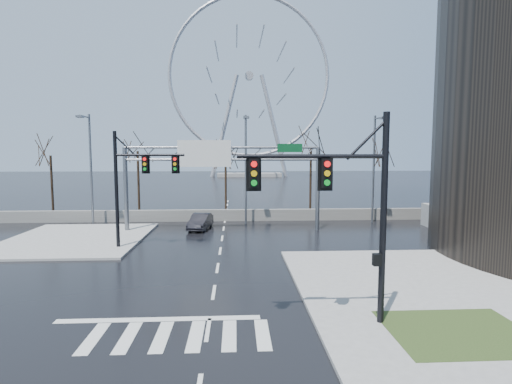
{
  "coord_description": "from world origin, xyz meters",
  "views": [
    {
      "loc": [
        1.05,
        -18.3,
        6.5
      ],
      "look_at": [
        2.38,
        7.55,
        4.0
      ],
      "focal_mm": 28.0,
      "sensor_mm": 36.0,
      "label": 1
    }
  ],
  "objects": [
    {
      "name": "ground",
      "position": [
        0.0,
        0.0,
        0.0
      ],
      "size": [
        260.0,
        260.0,
        0.0
      ],
      "primitive_type": "plane",
      "color": "black",
      "rests_on": "ground"
    },
    {
      "name": "tree_center",
      "position": [
        0.0,
        24.5,
        5.17
      ],
      "size": [
        3.25,
        3.25,
        6.5
      ],
      "color": "black",
      "rests_on": "ground"
    },
    {
      "name": "signal_mast_far",
      "position": [
        -5.87,
        8.96,
        4.83
      ],
      "size": [
        4.72,
        0.41,
        8.0
      ],
      "color": "black",
      "rests_on": "ground"
    },
    {
      "name": "car",
      "position": [
        -1.99,
        15.85,
        0.67
      ],
      "size": [
        2.06,
        4.25,
        1.34
      ],
      "primitive_type": "imported",
      "rotation": [
        0.0,
        0.0,
        -0.16
      ],
      "color": "black",
      "rests_on": "ground"
    },
    {
      "name": "barrier_wall",
      "position": [
        0.0,
        20.0,
        0.55
      ],
      "size": [
        52.0,
        0.5,
        1.1
      ],
      "primitive_type": "cube",
      "color": "slate",
      "rests_on": "ground"
    },
    {
      "name": "tree_far_left",
      "position": [
        -18.0,
        24.0,
        5.57
      ],
      "size": [
        3.5,
        3.5,
        7.0
      ],
      "color": "black",
      "rests_on": "ground"
    },
    {
      "name": "sidewalk_far",
      "position": [
        -11.0,
        12.0,
        0.07
      ],
      "size": [
        10.0,
        12.0,
        0.15
      ],
      "primitive_type": "cube",
      "color": "gray",
      "rests_on": "ground"
    },
    {
      "name": "grass_strip",
      "position": [
        9.0,
        -5.0,
        0.15
      ],
      "size": [
        5.0,
        4.0,
        0.02
      ],
      "primitive_type": "cube",
      "color": "#273B18",
      "rests_on": "sidewalk_near"
    },
    {
      "name": "signal_mast_near",
      "position": [
        5.14,
        -4.04,
        4.87
      ],
      "size": [
        5.52,
        0.41,
        8.0
      ],
      "color": "black",
      "rests_on": "ground"
    },
    {
      "name": "streetlight_right",
      "position": [
        14.0,
        18.16,
        5.89
      ],
      "size": [
        0.5,
        2.55,
        10.0
      ],
      "color": "slate",
      "rests_on": "ground"
    },
    {
      "name": "sign_gantry",
      "position": [
        -0.38,
        14.96,
        5.18
      ],
      "size": [
        16.36,
        0.4,
        7.6
      ],
      "color": "slate",
      "rests_on": "ground"
    },
    {
      "name": "streetlight_left",
      "position": [
        -12.0,
        18.16,
        5.89
      ],
      "size": [
        0.5,
        2.55,
        10.0
      ],
      "color": "slate",
      "rests_on": "ground"
    },
    {
      "name": "tree_far_right",
      "position": [
        17.0,
        24.0,
        5.41
      ],
      "size": [
        3.4,
        3.4,
        6.8
      ],
      "color": "black",
      "rests_on": "ground"
    },
    {
      "name": "tree_left",
      "position": [
        -9.0,
        23.5,
        5.98
      ],
      "size": [
        3.75,
        3.75,
        7.5
      ],
      "color": "black",
      "rests_on": "ground"
    },
    {
      "name": "streetlight_mid",
      "position": [
        2.0,
        18.16,
        5.89
      ],
      "size": [
        0.5,
        2.55,
        10.0
      ],
      "color": "slate",
      "rests_on": "ground"
    },
    {
      "name": "tree_right",
      "position": [
        9.0,
        23.5,
        6.22
      ],
      "size": [
        3.9,
        3.9,
        7.8
      ],
      "color": "black",
      "rests_on": "ground"
    },
    {
      "name": "sidewalk_right_ext",
      "position": [
        10.0,
        2.0,
        0.07
      ],
      "size": [
        12.0,
        10.0,
        0.15
      ],
      "primitive_type": "cube",
      "color": "gray",
      "rests_on": "ground"
    },
    {
      "name": "ferris_wheel",
      "position": [
        5.0,
        95.0,
        26.13
      ],
      "size": [
        45.0,
        6.0,
        50.91
      ],
      "color": "gray",
      "rests_on": "ground"
    }
  ]
}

